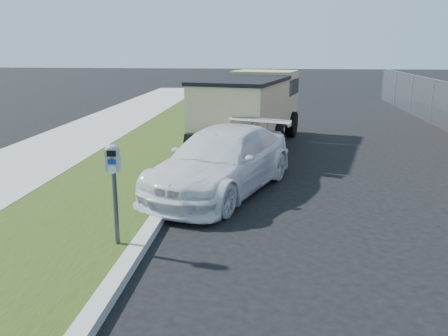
{
  "coord_description": "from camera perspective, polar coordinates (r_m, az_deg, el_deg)",
  "views": [
    {
      "loc": [
        -0.59,
        -7.22,
        3.14
      ],
      "look_at": [
        -1.4,
        1.0,
        1.0
      ],
      "focal_mm": 38.0,
      "sensor_mm": 36.0,
      "label": 1
    }
  ],
  "objects": [
    {
      "name": "ground",
      "position": [
        7.9,
        9.56,
        -9.13
      ],
      "size": [
        120.0,
        120.0,
        0.0
      ],
      "primitive_type": "plane",
      "color": "black",
      "rests_on": "ground"
    },
    {
      "name": "streetside",
      "position": [
        10.92,
        -21.78,
        -2.88
      ],
      "size": [
        6.12,
        50.0,
        0.15
      ],
      "color": "#96968E",
      "rests_on": "ground"
    },
    {
      "name": "parking_meter",
      "position": [
        7.35,
        -13.14,
        -0.54
      ],
      "size": [
        0.23,
        0.16,
        1.56
      ],
      "rotation": [
        0.0,
        0.0,
        0.09
      ],
      "color": "#3F4247",
      "rests_on": "ground"
    },
    {
      "name": "white_wagon",
      "position": [
        10.45,
        -0.14,
        0.95
      ],
      "size": [
        3.46,
        5.11,
        1.37
      ],
      "primitive_type": "imported",
      "rotation": [
        0.0,
        0.0,
        -0.36
      ],
      "color": "white",
      "rests_on": "ground"
    },
    {
      "name": "dump_truck",
      "position": [
        15.48,
        3.25,
        7.61
      ],
      "size": [
        3.45,
        6.14,
        2.28
      ],
      "rotation": [
        0.0,
        0.0,
        -0.24
      ],
      "color": "black",
      "rests_on": "ground"
    }
  ]
}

